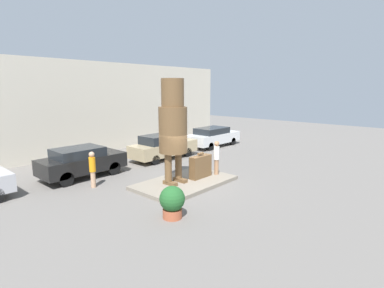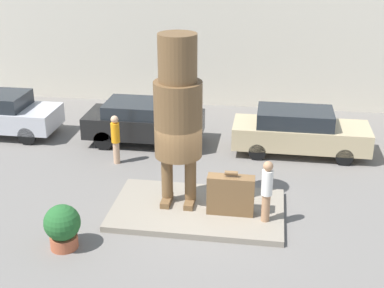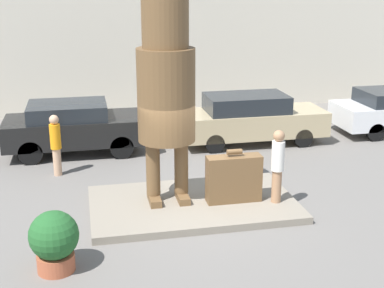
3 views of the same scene
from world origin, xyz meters
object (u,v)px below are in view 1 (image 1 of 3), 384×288
Objects in this scene: planter_pot at (172,201)px; worker_hivis at (92,168)px; parked_car_white at (213,136)px; parked_car_black at (82,161)px; giant_suitcase at (201,166)px; tourist at (217,156)px; parked_car_tan at (163,146)px; statue_figure at (173,123)px.

worker_hivis is at bearing 91.28° from planter_pot.
parked_car_white reaches higher than planter_pot.
giant_suitcase is at bearing -53.79° from parked_car_black.
tourist is 1.48× the size of planter_pot.
parked_car_black is 7.08m from planter_pot.
statue_figure is at bearing -128.08° from parked_car_tan.
parked_car_black reaches higher than giant_suitcase.
parked_car_black reaches higher than planter_pot.
giant_suitcase is (1.51, -0.39, -2.28)m from statue_figure.
planter_pot is at bearing -92.99° from parked_car_black.
statue_figure is 10.42m from parked_car_white.
planter_pot is 5.17m from worker_hivis.
worker_hivis is at bearing -163.86° from parked_car_tan.
statue_figure is 5.51m from parked_car_black.
giant_suitcase is at bearing -112.25° from parked_car_tan.
worker_hivis reaches higher than parked_car_white.
worker_hivis is (-0.12, 5.16, 0.31)m from planter_pot.
parked_car_black is at bearing 75.74° from worker_hivis.
parked_car_black is at bearing 178.62° from parked_car_tan.
planter_pot is at bearing -148.35° from parked_car_white.
tourist is 7.00m from parked_car_black.
parked_car_black is 2.49× the size of worker_hivis.
tourist reaches higher than worker_hivis.
parked_car_white is at bearing 9.58° from worker_hivis.
parked_car_white is at bearing 33.81° from giant_suitcase.
worker_hivis is at bearing -104.26° from parked_car_black.
parked_car_black is 0.90× the size of parked_car_tan.
parked_car_black is 11.20m from parked_car_white.
giant_suitcase is at bearing -146.19° from parked_car_white.
giant_suitcase is at bearing 27.30° from planter_pot.
parked_car_white is at bearing 2.06° from parked_car_tan.
giant_suitcase is 0.27× the size of parked_car_white.
tourist reaches higher than parked_car_tan.
tourist is at bearing 19.96° from planter_pot.
giant_suitcase is 1.09× the size of planter_pot.
parked_car_tan is (5.64, -0.14, -0.01)m from parked_car_black.
worker_hivis reaches higher than giant_suitcase.
tourist is (2.48, -0.66, -1.88)m from statue_figure.
tourist is at bearing -14.87° from statue_figure.
parked_car_tan is (1.99, 4.86, 0.11)m from giant_suitcase.
parked_car_white is at bearing 27.24° from statue_figure.
giant_suitcase is at bearing -14.59° from statue_figure.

